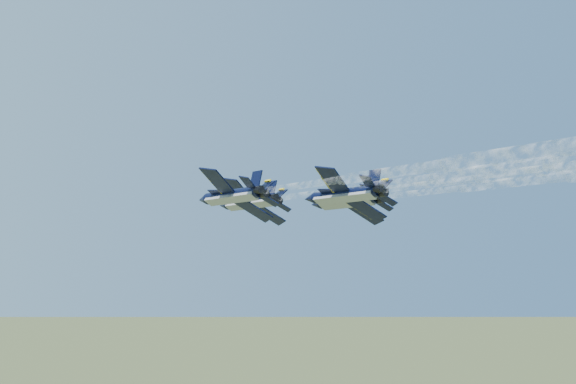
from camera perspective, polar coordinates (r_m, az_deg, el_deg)
jet_lead at (r=126.40m, az=-2.78°, el=-0.72°), size 11.08×16.53×6.93m
jet_left at (r=110.60m, az=-4.06°, el=-0.26°), size 11.08×16.53×6.93m
jet_right at (r=123.64m, az=4.18°, el=-0.65°), size 11.08×16.53×6.93m
jet_slot at (r=108.70m, az=4.01°, el=-0.20°), size 11.08×16.53×6.93m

